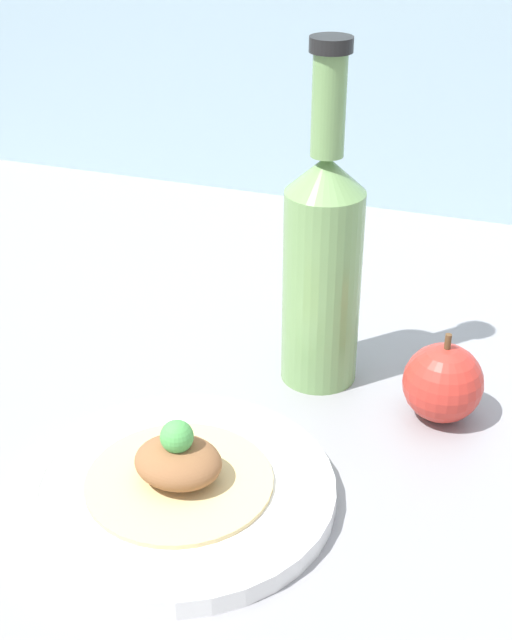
{
  "coord_description": "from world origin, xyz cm",
  "views": [
    {
      "loc": [
        19.69,
        -61.49,
        46.38
      ],
      "look_at": [
        -1.26,
        -2.05,
        11.08
      ],
      "focal_mm": 50.0,
      "sensor_mm": 36.0,
      "label": 1
    }
  ],
  "objects": [
    {
      "name": "ground_plane",
      "position": [
        0.0,
        0.0,
        -2.0
      ],
      "size": [
        180.0,
        110.0,
        4.0
      ],
      "primitive_type": "cube",
      "color": "gray"
    },
    {
      "name": "apple",
      "position": [
        13.44,
        5.46,
        3.55
      ],
      "size": [
        7.09,
        7.09,
        8.44
      ],
      "color": "red",
      "rests_on": "ground_plane"
    },
    {
      "name": "plated_food",
      "position": [
        -3.89,
        -12.51,
        3.17
      ],
      "size": [
        14.64,
        14.64,
        5.73
      ],
      "color": "#D6BC7F",
      "rests_on": "plate"
    },
    {
      "name": "plate",
      "position": [
        -3.89,
        -12.51,
        1.04
      ],
      "size": [
        24.36,
        24.36,
        1.95
      ],
      "color": "white",
      "rests_on": "ground_plane"
    },
    {
      "name": "cider_bottle",
      "position": [
        1.36,
        8.42,
        12.09
      ],
      "size": [
        7.14,
        7.14,
        31.66
      ],
      "color": "#729E5B",
      "rests_on": "ground_plane"
    }
  ]
}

